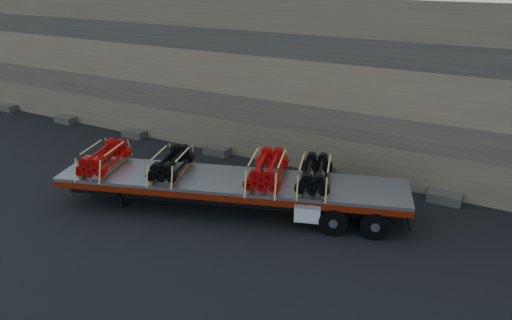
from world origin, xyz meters
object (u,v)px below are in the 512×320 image
Objects in this scene: trailer at (231,194)px; bundle_front at (104,159)px; bundle_midfront at (171,164)px; bundle_rear at (315,174)px; bundle_midrear at (267,170)px.

bundle_front is (-4.43, -1.49, 1.00)m from trailer.
trailer is 2.34m from bundle_midfront.
trailer is at bearing -0.00° from bundle_front.
bundle_front is at bearing 180.00° from bundle_rear.
bundle_front is at bearing -180.00° from bundle_midrear.
bundle_midrear is (1.23, 0.41, 1.03)m from trailer.
bundle_rear is (2.76, 0.93, 1.00)m from trailer.
bundle_front is 7.58m from bundle_rear.
bundle_midfront is at bearing 180.00° from bundle_rear.
bundle_midrear is 1.08× the size of bundle_rear.
bundle_midfront is 3.42m from bundle_midrear.
bundle_front reaches higher than bundle_rear.
bundle_midrear reaches higher than trailer.
bundle_front is 2.55m from bundle_midfront.
trailer is 5.49× the size of bundle_front.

